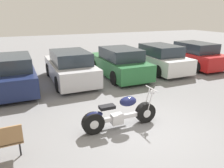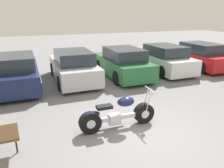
{
  "view_description": "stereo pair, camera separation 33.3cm",
  "coord_description": "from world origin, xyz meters",
  "px_view_note": "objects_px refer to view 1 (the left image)",
  "views": [
    {
      "loc": [
        -3.08,
        -4.74,
        3.22
      ],
      "look_at": [
        -0.16,
        1.91,
        0.85
      ],
      "focal_mm": 35.0,
      "sensor_mm": 36.0,
      "label": 1
    },
    {
      "loc": [
        -2.78,
        -4.87,
        3.22
      ],
      "look_at": [
        -0.16,
        1.91,
        0.85
      ],
      "focal_mm": 35.0,
      "sensor_mm": 36.0,
      "label": 2
    }
  ],
  "objects_px": {
    "motorcycle": "(120,114)",
    "parked_car_red": "(192,55)",
    "parked_car_silver": "(70,67)",
    "parked_car_white": "(158,59)",
    "parked_car_navy": "(12,74)",
    "parked_car_green": "(119,63)"
  },
  "relations": [
    {
      "from": "motorcycle",
      "to": "parked_car_green",
      "type": "height_order",
      "value": "parked_car_green"
    },
    {
      "from": "parked_car_navy",
      "to": "parked_car_white",
      "type": "relative_size",
      "value": 1.0
    },
    {
      "from": "parked_car_silver",
      "to": "parked_car_white",
      "type": "bearing_deg",
      "value": 0.35
    },
    {
      "from": "parked_car_silver",
      "to": "parked_car_green",
      "type": "height_order",
      "value": "same"
    },
    {
      "from": "parked_car_silver",
      "to": "parked_car_red",
      "type": "distance_m",
      "value": 7.74
    },
    {
      "from": "parked_car_silver",
      "to": "parked_car_red",
      "type": "height_order",
      "value": "same"
    },
    {
      "from": "parked_car_silver",
      "to": "parked_car_white",
      "type": "distance_m",
      "value": 5.16
    },
    {
      "from": "parked_car_green",
      "to": "parked_car_white",
      "type": "xyz_separation_m",
      "value": [
        2.58,
        0.15,
        0.0
      ]
    },
    {
      "from": "parked_car_green",
      "to": "parked_car_red",
      "type": "xyz_separation_m",
      "value": [
        5.16,
        0.16,
        0.0
      ]
    },
    {
      "from": "parked_car_silver",
      "to": "parked_car_white",
      "type": "height_order",
      "value": "same"
    },
    {
      "from": "parked_car_navy",
      "to": "parked_car_red",
      "type": "bearing_deg",
      "value": 0.95
    },
    {
      "from": "motorcycle",
      "to": "parked_car_navy",
      "type": "bearing_deg",
      "value": 119.38
    },
    {
      "from": "motorcycle",
      "to": "parked_car_white",
      "type": "xyz_separation_m",
      "value": [
        4.93,
        5.16,
        0.29
      ]
    },
    {
      "from": "motorcycle",
      "to": "parked_car_silver",
      "type": "bearing_deg",
      "value": 92.57
    },
    {
      "from": "motorcycle",
      "to": "parked_car_red",
      "type": "distance_m",
      "value": 9.12
    },
    {
      "from": "parked_car_red",
      "to": "parked_car_silver",
      "type": "bearing_deg",
      "value": -179.75
    },
    {
      "from": "motorcycle",
      "to": "parked_car_red",
      "type": "height_order",
      "value": "parked_car_red"
    },
    {
      "from": "parked_car_green",
      "to": "parked_car_red",
      "type": "height_order",
      "value": "same"
    },
    {
      "from": "parked_car_white",
      "to": "parked_car_navy",
      "type": "bearing_deg",
      "value": -178.76
    },
    {
      "from": "parked_car_silver",
      "to": "parked_car_green",
      "type": "relative_size",
      "value": 1.0
    },
    {
      "from": "parked_car_navy",
      "to": "parked_car_white",
      "type": "distance_m",
      "value": 7.74
    },
    {
      "from": "parked_car_green",
      "to": "parked_car_white",
      "type": "distance_m",
      "value": 2.58
    }
  ]
}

